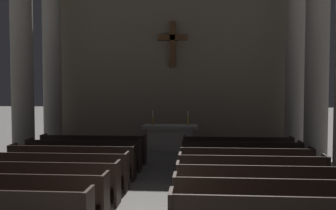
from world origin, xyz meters
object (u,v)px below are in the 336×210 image
(altar, at_px, (170,137))
(pew_right_row_6, at_px, (241,157))
(pew_left_row_3, at_px, (40,182))
(pew_right_row_2, at_px, (269,202))
(column_right_third, at_px, (317,65))
(column_left_fourth, at_px, (52,69))
(pew_left_row_7, at_px, (94,149))
(column_right_fourth, at_px, (295,68))
(column_left_third, at_px, (22,66))
(candlestick_left, at_px, (153,120))
(candlestick_right, at_px, (188,121))
(pew_left_row_2, at_px, (16,196))
(pew_left_row_6, at_px, (84,155))
(pew_right_row_3, at_px, (259,186))
(pew_right_row_4, at_px, (252,174))
(pew_right_row_7, at_px, (237,151))
(pew_left_row_4, at_px, (58,171))
(pew_left_row_5, at_px, (72,162))
(pew_right_row_5, at_px, (246,165))

(altar, bearing_deg, pew_right_row_6, -58.43)
(pew_left_row_3, xyz_separation_m, pew_right_row_2, (4.71, -1.09, 0.00))
(column_right_third, height_order, column_left_fourth, same)
(pew_right_row_2, xyz_separation_m, column_right_third, (2.53, 5.73, 2.77))
(pew_left_row_7, relative_size, column_right_fourth, 0.52)
(column_right_fourth, distance_m, altar, 5.59)
(pew_right_row_6, relative_size, column_left_third, 0.52)
(candlestick_left, height_order, candlestick_right, same)
(pew_left_row_2, height_order, pew_right_row_6, same)
(pew_left_row_6, relative_size, pew_right_row_3, 1.00)
(pew_right_row_6, distance_m, column_right_third, 4.00)
(column_left_fourth, relative_size, altar, 3.03)
(pew_left_row_7, distance_m, column_right_third, 7.76)
(pew_right_row_4, distance_m, altar, 6.45)
(altar, bearing_deg, pew_right_row_4, -68.58)
(pew_right_row_3, height_order, column_right_fourth, column_right_fourth)
(pew_right_row_4, bearing_deg, pew_left_row_6, 155.25)
(pew_left_row_2, height_order, column_left_fourth, column_left_fourth)
(altar, distance_m, candlestick_right, 0.96)
(pew_right_row_7, relative_size, candlestick_right, 6.04)
(pew_left_row_4, relative_size, pew_left_row_5, 1.00)
(pew_left_row_2, xyz_separation_m, pew_right_row_6, (4.71, 4.34, 0.00))
(column_right_third, bearing_deg, column_left_fourth, 164.50)
(pew_left_row_5, distance_m, candlestick_right, 5.84)
(pew_left_row_5, distance_m, pew_right_row_3, 5.19)
(pew_left_row_7, bearing_deg, column_right_fourth, 22.56)
(pew_left_row_7, relative_size, column_right_third, 0.52)
(pew_right_row_2, relative_size, column_left_fourth, 0.52)
(pew_left_row_3, relative_size, altar, 1.58)
(pew_right_row_5, bearing_deg, pew_right_row_6, 90.00)
(pew_left_row_5, relative_size, column_right_fourth, 0.52)
(pew_right_row_4, bearing_deg, column_right_third, 54.58)
(pew_left_row_5, height_order, pew_right_row_3, same)
(column_left_third, bearing_deg, pew_right_row_7, -2.36)
(pew_right_row_3, height_order, pew_right_row_7, same)
(pew_right_row_7, distance_m, column_right_third, 3.76)
(pew_right_row_2, height_order, column_right_fourth, column_right_fourth)
(pew_right_row_7, bearing_deg, column_right_fourth, 49.94)
(pew_left_row_4, xyz_separation_m, column_left_fourth, (-2.53, 6.27, 2.77))
(candlestick_right, bearing_deg, column_right_fourth, 3.56)
(pew_left_row_5, bearing_deg, column_left_third, 135.68)
(pew_right_row_2, bearing_deg, pew_right_row_4, 90.00)
(pew_left_row_2, relative_size, pew_right_row_7, 1.00)
(pew_left_row_3, xyz_separation_m, pew_left_row_7, (0.00, 4.34, 0.00))
(pew_left_row_5, relative_size, pew_right_row_6, 1.00)
(pew_left_row_5, relative_size, pew_right_row_5, 1.00)
(pew_right_row_2, relative_size, column_right_third, 0.52)
(pew_left_row_2, distance_m, altar, 8.51)
(pew_left_row_5, distance_m, pew_right_row_2, 5.73)
(pew_right_row_3, bearing_deg, pew_right_row_6, 90.00)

